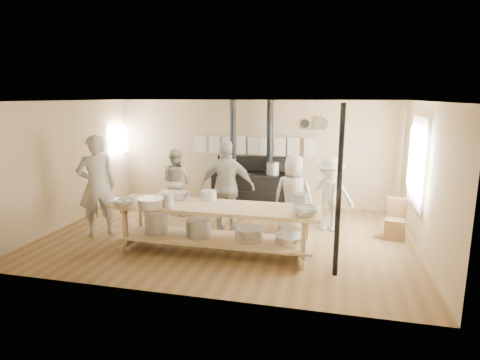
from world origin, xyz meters
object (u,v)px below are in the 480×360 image
object	(u,v)px
cook_far_left	(97,186)
chair	(395,227)
cook_by_window	(330,194)
prep_table	(214,224)
cook_center	(293,195)
cook_left	(176,182)
roasting_pan	(174,195)
stove	(250,186)
cook_right	(227,187)

from	to	relation	value
cook_far_left	chair	xyz separation A→B (m)	(5.63, 1.12, -0.76)
cook_far_left	cook_by_window	size ratio (longest dim) A/B	1.32
prep_table	chair	distance (m)	3.50
cook_far_left	cook_center	bearing A→B (deg)	154.99
cook_left	roasting_pan	size ratio (longest dim) A/B	3.05
prep_table	cook_left	size ratio (longest dim) A/B	2.37
stove	cook_center	xyz separation A→B (m)	(1.21, -1.66, 0.26)
cook_far_left	roasting_pan	bearing A→B (deg)	138.98
stove	prep_table	world-z (taller)	stove
chair	prep_table	bearing A→B (deg)	-143.67
stove	chair	bearing A→B (deg)	-26.09
stove	prep_table	size ratio (longest dim) A/B	0.72
cook_center	chair	size ratio (longest dim) A/B	2.02
stove	roasting_pan	xyz separation A→B (m)	(-0.88, -2.69, 0.38)
cook_center	cook_by_window	xyz separation A→B (m)	(0.70, 0.32, -0.03)
cook_center	cook_by_window	bearing A→B (deg)	-151.95
cook_right	cook_by_window	distance (m)	2.07
cook_left	cook_by_window	bearing A→B (deg)	-166.67
cook_left	roasting_pan	xyz separation A→B (m)	(0.66, -1.75, 0.15)
cook_by_window	cook_right	bearing A→B (deg)	-159.75
cook_center	roasting_pan	world-z (taller)	cook_center
prep_table	cook_center	world-z (taller)	cook_center
cook_center	prep_table	bearing A→B (deg)	51.81
cook_right	cook_by_window	world-z (taller)	cook_right
cook_far_left	cook_right	world-z (taller)	cook_far_left
cook_left	cook_right	world-z (taller)	cook_right
prep_table	cook_by_window	xyz separation A→B (m)	(1.91, 1.67, 0.23)
cook_by_window	roasting_pan	world-z (taller)	cook_by_window
cook_far_left	chair	bearing A→B (deg)	150.96
prep_table	cook_far_left	xyz separation A→B (m)	(-2.47, 0.35, 0.47)
cook_right	roasting_pan	xyz separation A→B (m)	(-0.83, -0.72, -0.03)
cook_right	roasting_pan	distance (m)	1.10
cook_center	chair	xyz separation A→B (m)	(1.95, 0.11, -0.55)
stove	prep_table	bearing A→B (deg)	-90.04
cook_far_left	cook_right	size ratio (longest dim) A/B	1.06
cook_by_window	chair	world-z (taller)	cook_by_window
cook_left	cook_right	size ratio (longest dim) A/B	0.82
prep_table	roasting_pan	xyz separation A→B (m)	(-0.88, 0.33, 0.39)
cook_right	cook_left	bearing A→B (deg)	-39.90
prep_table	cook_right	world-z (taller)	cook_right
cook_far_left	cook_left	distance (m)	1.97
stove	chair	size ratio (longest dim) A/B	3.36
stove	roasting_pan	size ratio (longest dim) A/B	5.21
stove	roasting_pan	bearing A→B (deg)	-108.20
prep_table	chair	xyz separation A→B (m)	(3.16, 1.47, -0.29)
cook_right	roasting_pan	bearing A→B (deg)	35.71
cook_right	chair	world-z (taller)	cook_right
cook_far_left	cook_center	xyz separation A→B (m)	(3.68, 1.01, -0.21)
cook_by_window	cook_far_left	bearing A→B (deg)	-160.51
cook_center	cook_far_left	bearing A→B (deg)	18.92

